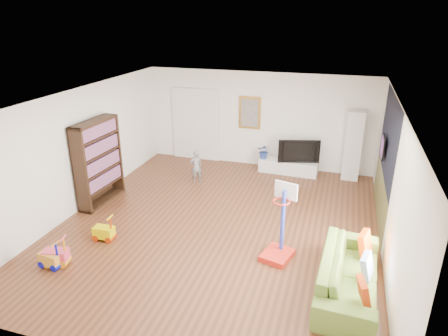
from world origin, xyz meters
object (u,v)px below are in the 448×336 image
(bookshelf, at_px, (98,162))
(basketball_hoop, at_px, (279,223))
(media_console, at_px, (288,167))
(sofa, at_px, (349,274))

(bookshelf, bearing_deg, basketball_hoop, -11.57)
(media_console, xyz_separation_m, basketball_hoop, (0.43, -4.16, 0.53))
(media_console, relative_size, bookshelf, 0.82)
(bookshelf, relative_size, basketball_hoop, 1.37)
(sofa, relative_size, basketball_hoop, 1.56)
(media_console, height_order, bookshelf, bookshelf)
(media_console, relative_size, sofa, 0.71)
(media_console, bearing_deg, basketball_hoop, -81.46)
(bookshelf, bearing_deg, sofa, -14.15)
(bookshelf, distance_m, basketball_hoop, 4.54)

